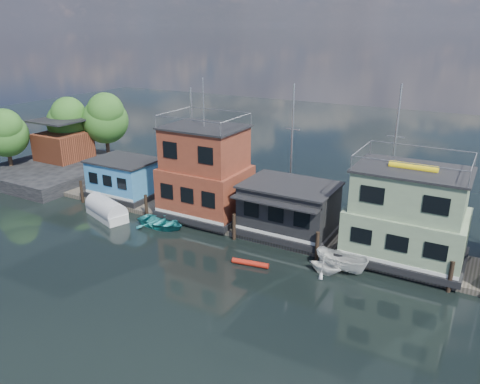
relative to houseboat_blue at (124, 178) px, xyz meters
The scene contains 14 objects.
ground 21.75m from the houseboat_blue, 33.69° to the right, with size 160.00×160.00×0.00m, color black.
dock 18.11m from the houseboat_blue, ahead, with size 48.00×5.00×0.40m, color #595147.
houseboat_blue is the anchor object (origin of this frame).
houseboat_red 9.69m from the houseboat_blue, ahead, with size 7.40×5.90×11.86m.
houseboat_dark 17.50m from the houseboat_blue, ahead, with size 7.40×6.10×4.06m.
houseboat_green 26.53m from the houseboat_blue, ahead, with size 8.40×5.90×7.03m.
pilings 17.92m from the houseboat_blue, ahead, with size 42.28×0.28×2.20m.
background_masts 23.77m from the houseboat_blue, 14.77° to the left, with size 36.40×0.16×12.00m.
shore 13.32m from the houseboat_blue, 163.07° to the left, with size 12.40×15.72×8.24m.
dinghy_white 22.71m from the houseboat_blue, 11.34° to the right, with size 2.07×2.40×1.26m, color white.
tarp_runabout 5.01m from the houseboat_blue, 68.08° to the right, with size 5.11×3.35×1.93m.
dinghy_teal 8.48m from the houseboat_blue, 26.92° to the right, with size 3.12×4.37×0.91m, color teal.
motorboat 23.45m from the houseboat_blue, ahead, with size 1.46×3.89×1.50m, color silver.
red_kayak 18.32m from the houseboat_blue, 19.25° to the right, with size 0.40×0.40×2.70m, color #B62213.
Camera 1 is at (13.17, -20.30, 16.25)m, focal length 35.00 mm.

